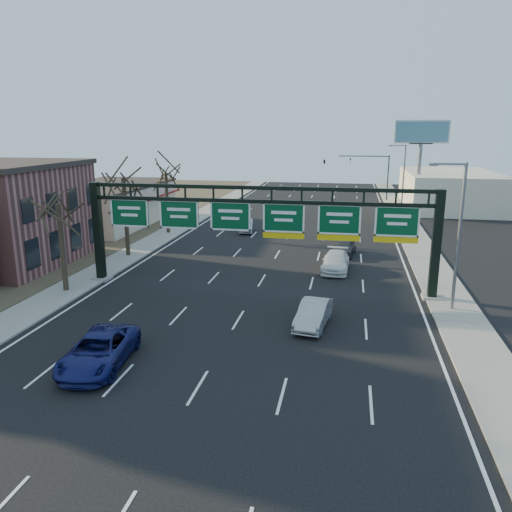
% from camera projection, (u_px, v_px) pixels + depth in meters
% --- Properties ---
extents(ground, '(160.00, 160.00, 0.00)m').
position_uv_depth(ground, '(230.00, 333.00, 27.30)').
color(ground, black).
rests_on(ground, ground).
extents(sidewalk_left, '(3.00, 120.00, 0.12)m').
position_uv_depth(sidewalk_left, '(150.00, 243.00, 48.61)').
color(sidewalk_left, gray).
rests_on(sidewalk_left, ground).
extents(sidewalk_right, '(3.00, 120.00, 0.12)m').
position_uv_depth(sidewalk_right, '(424.00, 255.00, 44.05)').
color(sidewalk_right, gray).
rests_on(sidewalk_right, ground).
extents(dirt_strip_left, '(21.00, 120.00, 0.06)m').
position_uv_depth(dirt_strip_left, '(37.00, 238.00, 50.80)').
color(dirt_strip_left, '#473D2B').
rests_on(dirt_strip_left, ground).
extents(lane_markings, '(21.60, 120.00, 0.01)m').
position_uv_depth(lane_markings, '(280.00, 249.00, 46.34)').
color(lane_markings, white).
rests_on(lane_markings, ground).
extents(sign_gantry, '(24.60, 1.20, 7.20)m').
position_uv_depth(sign_gantry, '(259.00, 224.00, 33.74)').
color(sign_gantry, black).
rests_on(sign_gantry, ground).
extents(brick_block, '(10.40, 12.40, 8.30)m').
position_uv_depth(brick_block, '(4.00, 214.00, 40.58)').
color(brick_block, '#935450').
rests_on(brick_block, ground).
extents(cream_strip, '(10.90, 18.40, 4.70)m').
position_uv_depth(cream_strip, '(109.00, 204.00, 58.17)').
color(cream_strip, beige).
rests_on(cream_strip, ground).
extents(building_right_distant, '(12.00, 20.00, 5.00)m').
position_uv_depth(building_right_distant, '(449.00, 190.00, 70.73)').
color(building_right_distant, beige).
rests_on(building_right_distant, ground).
extents(tree_gantry, '(3.60, 3.60, 8.48)m').
position_uv_depth(tree_gantry, '(56.00, 188.00, 32.58)').
color(tree_gantry, black).
rests_on(tree_gantry, sidewalk_left).
extents(tree_mid, '(3.60, 3.60, 9.24)m').
position_uv_depth(tree_mid, '(123.00, 166.00, 41.92)').
color(tree_mid, black).
rests_on(tree_mid, sidewalk_left).
extents(tree_far, '(3.60, 3.60, 8.86)m').
position_uv_depth(tree_far, '(165.00, 163.00, 51.54)').
color(tree_far, black).
rests_on(tree_far, sidewalk_left).
extents(streetlight_near, '(2.15, 0.22, 9.00)m').
position_uv_depth(streetlight_near, '(457.00, 229.00, 29.53)').
color(streetlight_near, slate).
rests_on(streetlight_near, sidewalk_right).
extents(streetlight_far, '(2.15, 0.22, 9.00)m').
position_uv_depth(streetlight_far, '(402.00, 177.00, 61.91)').
color(streetlight_far, slate).
rests_on(streetlight_far, sidewalk_right).
extents(billboard_right, '(7.00, 0.50, 12.00)m').
position_uv_depth(billboard_right, '(421.00, 143.00, 65.22)').
color(billboard_right, slate).
rests_on(billboard_right, ground).
extents(traffic_signal_mast, '(10.16, 0.54, 7.00)m').
position_uv_depth(traffic_signal_mast, '(348.00, 165.00, 77.30)').
color(traffic_signal_mast, black).
rests_on(traffic_signal_mast, ground).
extents(car_blue_suv, '(3.08, 5.75, 1.54)m').
position_uv_depth(car_blue_suv, '(99.00, 350.00, 23.39)').
color(car_blue_suv, navy).
rests_on(car_blue_suv, ground).
extents(car_silver_sedan, '(2.05, 4.45, 1.41)m').
position_uv_depth(car_silver_sedan, '(313.00, 314.00, 28.18)').
color(car_silver_sedan, '#9E9EA3').
rests_on(car_silver_sedan, ground).
extents(car_white_wagon, '(2.20, 5.04, 1.44)m').
position_uv_depth(car_white_wagon, '(336.00, 262.00, 39.23)').
color(car_white_wagon, white).
rests_on(car_white_wagon, ground).
extents(car_grey_far, '(2.25, 4.33, 1.41)m').
position_uv_depth(car_grey_far, '(345.00, 247.00, 44.16)').
color(car_grey_far, '#393A3D').
rests_on(car_grey_far, ground).
extents(car_silver_distant, '(2.09, 4.22, 1.33)m').
position_uv_depth(car_silver_distant, '(246.00, 226.00, 54.07)').
color(car_silver_distant, '#A8A7AC').
rests_on(car_silver_distant, ground).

